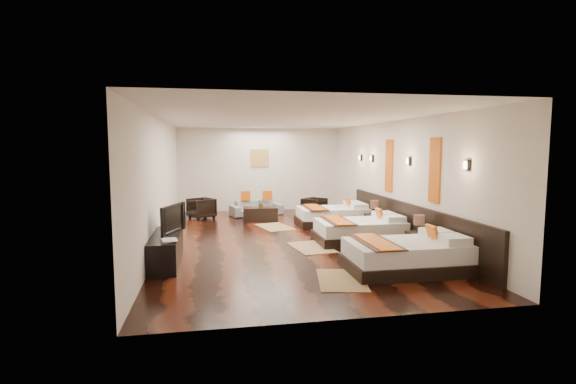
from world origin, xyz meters
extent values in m
cube|color=black|center=(0.00, 0.00, 0.00)|extent=(5.50, 9.50, 0.01)
cube|color=white|center=(0.00, 0.00, 2.80)|extent=(5.50, 9.50, 0.01)
cube|color=silver|center=(0.00, 4.75, 1.40)|extent=(5.50, 0.01, 2.80)
cube|color=silver|center=(-2.75, 0.00, 1.40)|extent=(0.01, 9.50, 2.80)
cube|color=silver|center=(2.75, 0.00, 1.40)|extent=(0.01, 9.50, 2.80)
cube|color=black|center=(2.71, -0.80, 0.45)|extent=(0.08, 6.60, 0.90)
cube|color=black|center=(1.67, -2.90, 0.11)|extent=(2.09, 1.29, 0.22)
cube|color=white|center=(1.67, -2.90, 0.37)|extent=(1.99, 1.19, 0.30)
cube|color=#DD5D0F|center=(2.17, -2.90, 0.64)|extent=(0.16, 0.32, 0.32)
cube|color=#38190F|center=(1.12, -2.90, 0.53)|extent=(0.55, 1.31, 0.02)
cube|color=#DD5D0F|center=(1.12, -2.90, 0.54)|extent=(0.38, 1.31, 0.02)
cube|color=black|center=(1.67, -0.58, 0.11)|extent=(2.00, 1.24, 0.21)
cube|color=white|center=(1.67, -0.58, 0.35)|extent=(1.91, 1.15, 0.29)
cube|color=#DD5D0F|center=(2.15, -0.58, 0.61)|extent=(0.15, 0.31, 0.31)
cube|color=#38190F|center=(1.14, -0.58, 0.51)|extent=(0.53, 1.26, 0.02)
cube|color=#DD5D0F|center=(1.14, -0.58, 0.52)|extent=(0.36, 1.26, 0.02)
cube|color=black|center=(1.67, 1.64, 0.10)|extent=(1.96, 1.21, 0.20)
cube|color=white|center=(1.67, 1.64, 0.34)|extent=(1.86, 1.12, 0.28)
cube|color=#DD5D0F|center=(2.14, 1.64, 0.60)|extent=(0.15, 0.30, 0.30)
cube|color=#38190F|center=(1.16, 1.64, 0.49)|extent=(0.51, 1.23, 0.02)
cube|color=#DD5D0F|center=(1.16, 1.64, 0.51)|extent=(0.35, 1.23, 0.02)
cube|color=black|center=(2.44, -1.87, 0.23)|extent=(0.41, 0.41, 0.45)
cylinder|color=black|center=(2.44, -1.87, 0.54)|extent=(0.07, 0.07, 0.18)
cylinder|color=#3F2619|center=(2.44, -1.87, 0.70)|extent=(0.22, 0.22, 0.20)
cube|color=black|center=(2.44, 0.49, 0.23)|extent=(0.41, 0.41, 0.45)
cylinder|color=black|center=(2.44, 0.49, 0.54)|extent=(0.07, 0.07, 0.18)
cylinder|color=#3F2619|center=(2.44, 0.49, 0.71)|extent=(0.22, 0.22, 0.20)
cube|color=#97794D|center=(0.40, -3.21, 0.01)|extent=(0.96, 1.32, 0.01)
cube|color=#97794D|center=(0.45, -0.94, 0.01)|extent=(0.93, 1.30, 0.01)
cube|color=#97794D|center=(0.03, 1.57, 0.01)|extent=(1.03, 1.35, 0.01)
cube|color=black|center=(-2.50, -1.68, 0.28)|extent=(0.50, 1.80, 0.55)
imported|color=black|center=(-2.45, -1.53, 0.82)|extent=(0.46, 0.92, 0.54)
imported|color=black|center=(-2.50, -2.30, 0.57)|extent=(0.31, 0.38, 0.03)
imported|color=brown|center=(-2.50, -0.95, 0.71)|extent=(0.35, 0.35, 0.33)
imported|color=gray|center=(-0.24, 3.67, 0.24)|extent=(1.75, 1.06, 0.48)
imported|color=black|center=(-1.96, 3.32, 0.32)|extent=(0.94, 0.94, 0.63)
imported|color=black|center=(1.52, 3.13, 0.29)|extent=(0.90, 0.90, 0.59)
cube|color=black|center=(-0.24, 2.62, 0.20)|extent=(1.04, 0.58, 0.40)
imported|color=#2A5B1E|center=(-0.22, 2.65, 0.52)|extent=(0.27, 0.25, 0.25)
cube|color=#D86014|center=(2.73, -1.90, 1.70)|extent=(0.04, 0.40, 1.30)
cube|color=#D86014|center=(2.73, 0.30, 1.70)|extent=(0.04, 0.40, 1.30)
cube|color=black|center=(2.71, -3.00, 1.85)|extent=(0.06, 0.12, 0.18)
cube|color=#FFD18C|center=(2.68, -3.00, 1.85)|extent=(0.02, 0.10, 0.14)
cube|color=black|center=(2.71, -0.80, 1.85)|extent=(0.06, 0.12, 0.18)
cube|color=#FFD18C|center=(2.68, -0.80, 1.85)|extent=(0.02, 0.10, 0.14)
cube|color=black|center=(2.71, 1.40, 1.85)|extent=(0.06, 0.12, 0.18)
cube|color=#FFD18C|center=(2.68, 1.40, 1.85)|extent=(0.02, 0.10, 0.14)
cube|color=black|center=(2.71, 2.30, 1.85)|extent=(0.06, 0.12, 0.18)
cube|color=#FFD18C|center=(2.68, 2.30, 1.85)|extent=(0.02, 0.10, 0.14)
cube|color=#AD873F|center=(0.00, 4.73, 1.80)|extent=(0.60, 0.04, 0.60)
camera|label=1|loc=(-1.67, -9.67, 2.15)|focal=26.50mm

